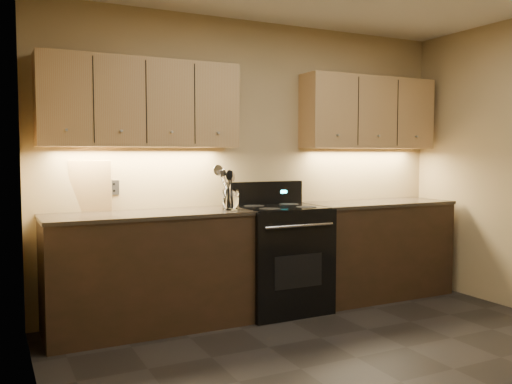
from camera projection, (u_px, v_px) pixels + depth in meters
floor at (401, 382)px, 3.31m from camera, size 4.00×4.00×0.00m
wall_back at (255, 164)px, 5.01m from camera, size 4.00×0.04×2.60m
wall_left at (47, 176)px, 2.33m from camera, size 0.04×4.00×2.60m
counter_left at (149, 271)px, 4.31m from camera, size 1.62×0.62×0.93m
counter_right at (376, 248)px, 5.32m from camera, size 1.46×0.62×0.93m
stove at (279, 257)px, 4.82m from camera, size 0.76×0.68×1.14m
upper_cab_left at (141, 103)px, 4.35m from camera, size 1.60×0.30×0.70m
upper_cab_right at (369, 113)px, 5.37m from camera, size 1.44×0.30×0.70m
outlet_plate at (114, 187)px, 4.44m from camera, size 0.08×0.01×0.12m
utensil_crock at (231, 200)px, 4.50m from camera, size 0.17×0.17×0.17m
cutting_board at (91, 186)px, 4.33m from camera, size 0.33×0.14×0.41m
wooden_spoon at (227, 190)px, 4.48m from camera, size 0.15×0.14×0.31m
black_spoon at (228, 189)px, 4.49m from camera, size 0.08×0.12×0.32m
black_turner at (232, 189)px, 4.47m from camera, size 0.11×0.12×0.32m
steel_spatula at (233, 187)px, 4.52m from camera, size 0.20×0.14×0.37m
steel_skimmer at (233, 186)px, 4.50m from camera, size 0.23×0.12×0.38m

